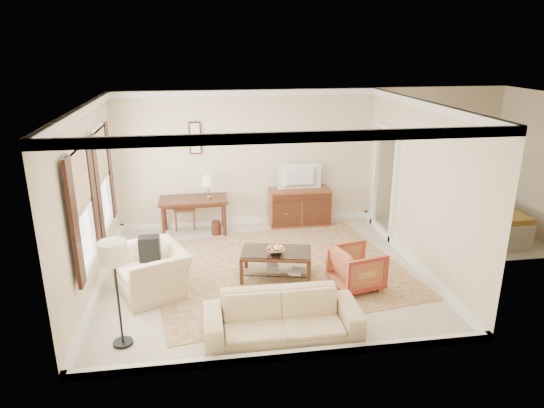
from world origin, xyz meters
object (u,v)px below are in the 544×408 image
object	(u,v)px
coffee_table	(276,257)
striped_armchair	(357,266)
club_armchair	(151,264)
sofa	(282,311)
writing_desk	(193,204)
tv	(300,169)
sideboard	(299,207)

from	to	relation	value
coffee_table	striped_armchair	world-z (taller)	striped_armchair
coffee_table	club_armchair	bearing A→B (deg)	-174.38
club_armchair	sofa	distance (m)	2.40
writing_desk	striped_armchair	xyz separation A→B (m)	(2.60, -2.80, -0.27)
coffee_table	club_armchair	size ratio (longest dim) A/B	1.13
striped_armchair	club_armchair	world-z (taller)	club_armchair
tv	coffee_table	bearing A→B (deg)	69.41
sideboard	sofa	xyz separation A→B (m)	(-1.11, -4.19, 0.00)
striped_armchair	sofa	world-z (taller)	sofa
writing_desk	striped_armchair	world-z (taller)	writing_desk
writing_desk	sideboard	size ratio (longest dim) A/B	1.06
tv	coffee_table	distance (m)	2.72
tv	striped_armchair	distance (m)	3.09
sideboard	tv	size ratio (longest dim) A/B	1.45
writing_desk	striped_armchair	distance (m)	3.83
sofa	coffee_table	bearing A→B (deg)	83.81
sideboard	tv	distance (m)	0.86
sideboard	striped_armchair	bearing A→B (deg)	-83.66
writing_desk	sofa	distance (m)	4.19
sideboard	striped_armchair	size ratio (longest dim) A/B	1.75
club_armchair	sofa	world-z (taller)	club_armchair
writing_desk	club_armchair	bearing A→B (deg)	-105.07
tv	sofa	world-z (taller)	tv
sideboard	tv	world-z (taller)	tv
coffee_table	sofa	size ratio (longest dim) A/B	0.61
coffee_table	tv	bearing A→B (deg)	69.41
sideboard	club_armchair	bearing A→B (deg)	-138.13
tv	striped_armchair	bearing A→B (deg)	96.38
sideboard	sofa	bearing A→B (deg)	-104.82
coffee_table	striped_armchair	distance (m)	1.35
writing_desk	coffee_table	world-z (taller)	writing_desk
writing_desk	sofa	size ratio (longest dim) A/B	0.67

